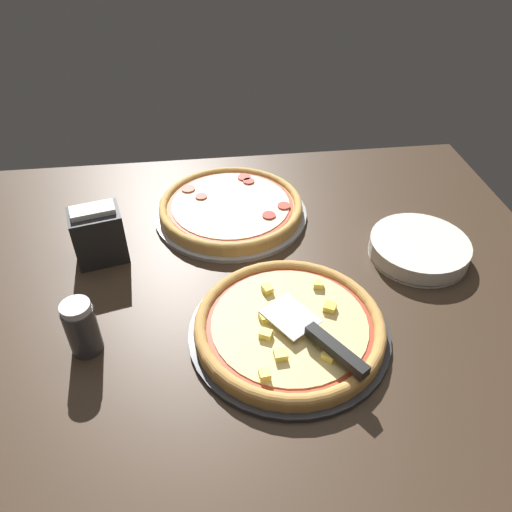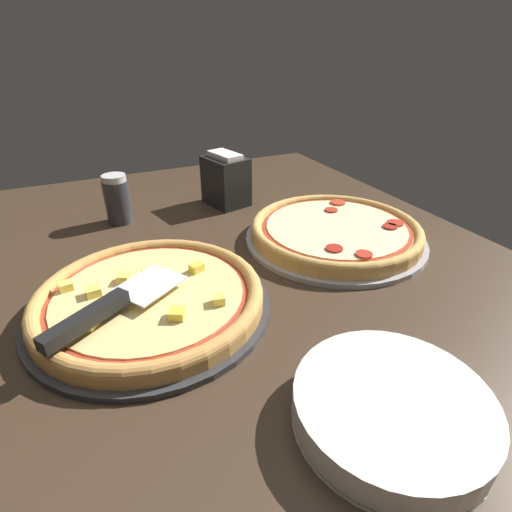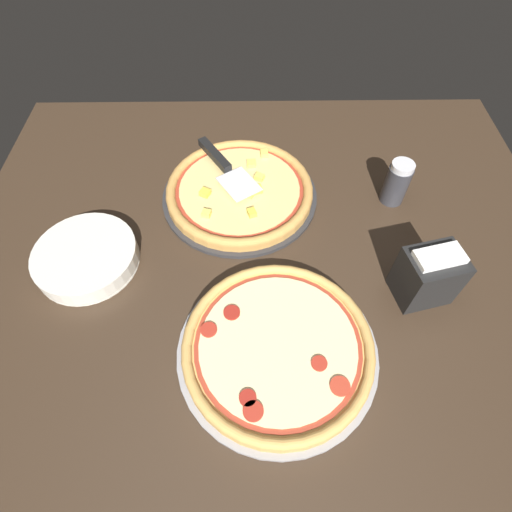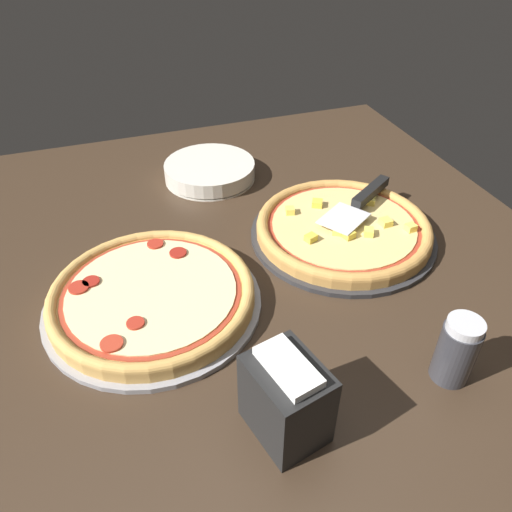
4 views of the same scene
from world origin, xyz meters
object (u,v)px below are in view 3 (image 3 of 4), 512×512
Objects in this scene: pizza_front at (240,190)px; plate_stack at (86,257)px; serving_spatula at (220,161)px; napkin_holder at (428,276)px; pizza_back at (278,346)px; parmesan_shaker at (397,183)px.

pizza_front is 38.63cm from plate_stack.
napkin_holder is (-42.70, 35.41, 1.01)cm from serving_spatula.
plate_stack is (40.80, -21.36, -0.57)cm from pizza_back.
parmesan_shaker is 0.85× the size of napkin_holder.
pizza_front is 9.20cm from serving_spatula.
napkin_holder is at bearing -156.86° from pizza_back.
serving_spatula is at bearing -11.19° from parmesan_shaker.
serving_spatula is 39.23cm from plate_stack.
pizza_front is 3.18× the size of parmesan_shaker.
serving_spatula is 43.47cm from parmesan_shaker.
pizza_front is 1.01× the size of pizza_back.
plate_stack is 73.42cm from parmesan_shaker.
parmesan_shaker is at bearing -165.37° from plate_stack.
parmesan_shaker reaches higher than serving_spatula.
parmesan_shaker is (-42.65, 8.43, 0.21)cm from serving_spatula.
parmesan_shaker reaches higher than pizza_back.
pizza_front is 37.90cm from parmesan_shaker.
plate_stack is (28.31, 26.96, -3.28)cm from serving_spatula.
napkin_holder is (-0.05, 26.98, 0.80)cm from parmesan_shaker.
pizza_back is 46.06cm from plate_stack.
pizza_front is 41.79cm from pizza_back.
pizza_back is 1.63× the size of serving_spatula.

